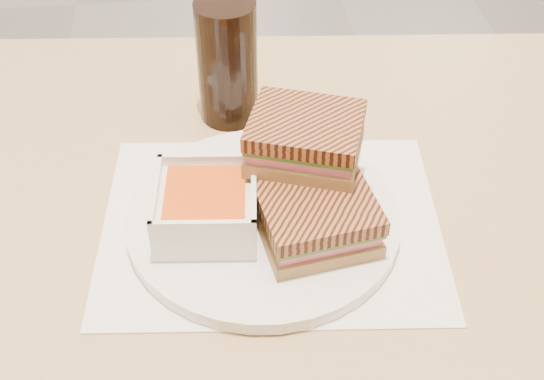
{
  "coord_description": "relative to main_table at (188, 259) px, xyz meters",
  "views": [
    {
      "loc": [
        -0.05,
        -2.54,
        1.32
      ],
      "look_at": [
        0.01,
        -2.0,
        0.82
      ],
      "focal_mm": 47.39,
      "sensor_mm": 36.0,
      "label": 1
    }
  ],
  "objects": [
    {
      "name": "main_table",
      "position": [
        0.0,
        0.0,
        0.0
      ],
      "size": [
        1.26,
        0.81,
        0.75
      ],
      "color": "#9E835A",
      "rests_on": "ground"
    },
    {
      "name": "tray_liner",
      "position": [
        0.1,
        -0.06,
        0.11
      ],
      "size": [
        0.4,
        0.33,
        0.0
      ],
      "color": "white",
      "rests_on": "main_table"
    },
    {
      "name": "plate",
      "position": [
        0.09,
        -0.06,
        0.12
      ],
      "size": [
        0.3,
        0.3,
        0.02
      ],
      "color": "white",
      "rests_on": "tray_liner"
    },
    {
      "name": "soup_bowl",
      "position": [
        0.03,
        -0.07,
        0.16
      ],
      "size": [
        0.12,
        0.12,
        0.06
      ],
      "color": "white",
      "rests_on": "plate"
    },
    {
      "name": "panini_lower",
      "position": [
        0.14,
        -0.1,
        0.16
      ],
      "size": [
        0.13,
        0.11,
        0.05
      ],
      "color": "#AA844B",
      "rests_on": "plate"
    },
    {
      "name": "panini_upper",
      "position": [
        0.14,
        -0.03,
        0.21
      ],
      "size": [
        0.14,
        0.13,
        0.05
      ],
      "color": "#AA844B",
      "rests_on": "panini_lower"
    },
    {
      "name": "cola_glass",
      "position": [
        0.07,
        0.15,
        0.19
      ],
      "size": [
        0.08,
        0.08,
        0.16
      ],
      "color": "black",
      "rests_on": "main_table"
    }
  ]
}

